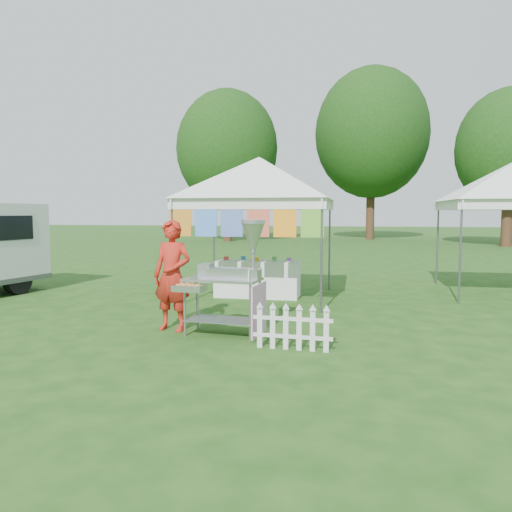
# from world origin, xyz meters

# --- Properties ---
(ground) EXTENTS (120.00, 120.00, 0.00)m
(ground) POSITION_xyz_m (0.00, 0.00, 0.00)
(ground) COLOR #1C4614
(ground) RESTS_ON ground
(canopy_main) EXTENTS (4.24, 4.24, 3.45)m
(canopy_main) POSITION_xyz_m (0.00, 3.49, 2.99)
(canopy_main) COLOR #59595E
(canopy_main) RESTS_ON ground
(tree_left) EXTENTS (6.40, 6.40, 9.53)m
(tree_left) POSITION_xyz_m (-6.00, 24.00, 5.83)
(tree_left) COLOR #3E2716
(tree_left) RESTS_ON ground
(tree_mid) EXTENTS (7.60, 7.60, 11.52)m
(tree_mid) POSITION_xyz_m (3.00, 28.00, 7.14)
(tree_mid) COLOR #3E2716
(tree_mid) RESTS_ON ground
(tree_right) EXTENTS (5.60, 5.60, 8.42)m
(tree_right) POSITION_xyz_m (10.00, 22.00, 5.18)
(tree_right) COLOR #3E2716
(tree_right) RESTS_ON ground
(donut_cart) EXTENTS (1.31, 0.81, 1.73)m
(donut_cart) POSITION_xyz_m (0.27, 0.12, 1.02)
(donut_cart) COLOR gray
(donut_cart) RESTS_ON ground
(vendor) EXTENTS (0.69, 0.51, 1.72)m
(vendor) POSITION_xyz_m (-0.76, 0.30, 0.86)
(vendor) COLOR red
(vendor) RESTS_ON ground
(picket_fence) EXTENTS (1.08, 0.10, 0.56)m
(picket_fence) POSITION_xyz_m (1.21, -0.46, 0.29)
(picket_fence) COLOR silver
(picket_fence) RESTS_ON ground
(display_table) EXTENTS (1.80, 0.70, 0.79)m
(display_table) POSITION_xyz_m (-0.06, 3.60, 0.40)
(display_table) COLOR white
(display_table) RESTS_ON ground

